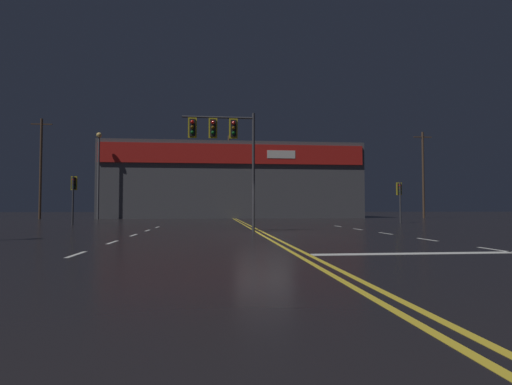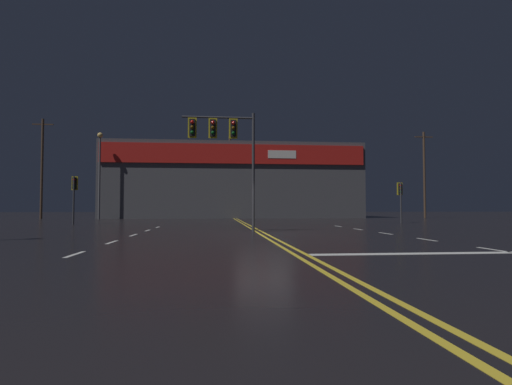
{
  "view_description": "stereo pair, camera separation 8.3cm",
  "coord_description": "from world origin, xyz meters",
  "px_view_note": "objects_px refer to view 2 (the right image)",
  "views": [
    {
      "loc": [
        -2.21,
        -17.73,
        1.18
      ],
      "look_at": [
        0.0,
        3.4,
        2.0
      ],
      "focal_mm": 28.0,
      "sensor_mm": 36.0,
      "label": 1
    },
    {
      "loc": [
        -2.12,
        -17.74,
        1.18
      ],
      "look_at": [
        0.0,
        3.4,
        2.0
      ],
      "focal_mm": 28.0,
      "sensor_mm": 36.0,
      "label": 2
    }
  ],
  "objects_px": {
    "traffic_signal_median": "(223,138)",
    "traffic_signal_corner_northwest": "(74,189)",
    "streetlight_near_left": "(100,163)",
    "traffic_signal_corner_northeast": "(400,193)"
  },
  "relations": [
    {
      "from": "traffic_signal_median",
      "to": "traffic_signal_corner_northwest",
      "type": "distance_m",
      "value": 14.67
    },
    {
      "from": "traffic_signal_corner_northeast",
      "to": "traffic_signal_median",
      "type": "bearing_deg",
      "value": -143.32
    },
    {
      "from": "traffic_signal_corner_northeast",
      "to": "traffic_signal_corner_northwest",
      "type": "height_order",
      "value": "traffic_signal_corner_northwest"
    },
    {
      "from": "traffic_signal_corner_northwest",
      "to": "traffic_signal_corner_northeast",
      "type": "bearing_deg",
      "value": 0.9
    },
    {
      "from": "streetlight_near_left",
      "to": "traffic_signal_corner_northwest",
      "type": "bearing_deg",
      "value": -81.17
    },
    {
      "from": "traffic_signal_median",
      "to": "streetlight_near_left",
      "type": "relative_size",
      "value": 0.64
    },
    {
      "from": "traffic_signal_corner_northeast",
      "to": "traffic_signal_corner_northwest",
      "type": "bearing_deg",
      "value": -179.1
    },
    {
      "from": "traffic_signal_median",
      "to": "traffic_signal_corner_northwest",
      "type": "bearing_deg",
      "value": 135.94
    },
    {
      "from": "traffic_signal_corner_northwest",
      "to": "streetlight_near_left",
      "type": "relative_size",
      "value": 0.38
    },
    {
      "from": "streetlight_near_left",
      "to": "traffic_signal_median",
      "type": "bearing_deg",
      "value": -62.08
    }
  ]
}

